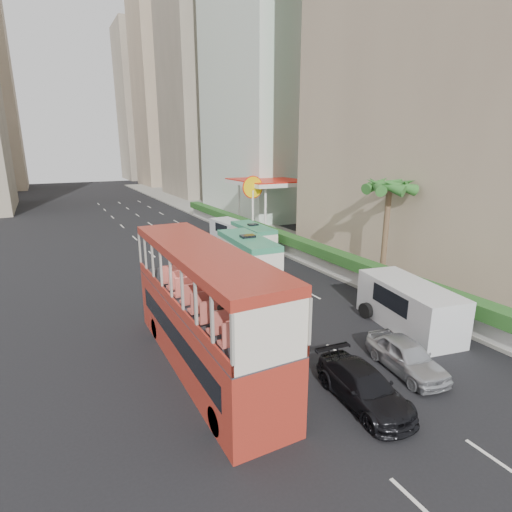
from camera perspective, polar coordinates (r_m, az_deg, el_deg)
ground_plane at (r=19.93m, az=9.40°, el=-11.10°), size 200.00×200.00×0.00m
double_decker_bus at (r=16.20m, az=-7.55°, el=-7.57°), size 2.50×11.00×5.06m
car_silver_lane_a at (r=24.88m, az=-5.51°, el=-5.46°), size 1.57×4.05×1.31m
car_silver_lane_b at (r=17.96m, az=20.47°, el=-15.07°), size 2.17×4.10×1.33m
car_black at (r=15.63m, az=14.95°, el=-19.50°), size 2.15×4.47×1.26m
van_asset at (r=34.86m, az=-6.85°, el=0.58°), size 2.77×4.52×1.17m
minibus_near at (r=27.39m, az=-1.18°, el=-0.27°), size 2.63×6.65×2.89m
minibus_far at (r=33.97m, az=-0.43°, el=2.39°), size 1.97×5.49×2.41m
panel_van_near at (r=21.41m, az=20.95°, el=-6.67°), size 3.33×6.07×2.30m
panel_van_far at (r=38.11m, az=-3.62°, el=3.50°), size 2.37×5.22×2.04m
sidewalk at (r=44.76m, az=-0.67°, el=4.09°), size 6.00×120.00×0.18m
kerb_wall at (r=33.92m, az=3.62°, el=1.44°), size 0.30×44.00×1.00m
hedge at (r=33.73m, az=3.64°, el=2.84°), size 1.10×44.00×0.70m
palm_tree at (r=26.66m, az=17.99°, el=2.84°), size 0.36×0.36×6.40m
shell_station at (r=43.05m, az=1.74°, el=7.22°), size 6.50×8.00×5.50m
tower_mid at (r=79.37m, az=-6.47°, el=26.99°), size 16.00×16.00×50.00m
tower_far_a at (r=100.95m, az=-12.42°, el=22.48°), size 14.00×14.00×44.00m
tower_far_b at (r=121.87m, az=-15.37°, el=20.06°), size 14.00×14.00×40.00m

